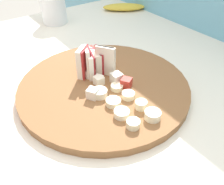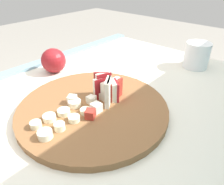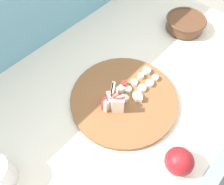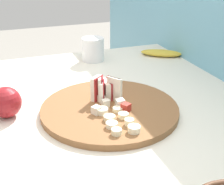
{
  "view_description": "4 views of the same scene",
  "coord_description": "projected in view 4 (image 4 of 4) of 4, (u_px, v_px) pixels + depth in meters",
  "views": [
    {
      "loc": [
        0.27,
        -0.25,
        1.22
      ],
      "look_at": [
        -0.02,
        -0.04,
        0.94
      ],
      "focal_mm": 37.98,
      "sensor_mm": 36.0,
      "label": 1
    },
    {
      "loc": [
        0.2,
        0.27,
        1.21
      ],
      "look_at": [
        -0.09,
        0.01,
        0.97
      ],
      "focal_mm": 33.09,
      "sensor_mm": 36.0,
      "label": 2
    },
    {
      "loc": [
        -0.39,
        -0.26,
        1.54
      ],
      "look_at": [
        -0.09,
        0.01,
        0.95
      ],
      "focal_mm": 35.93,
      "sensor_mm": 36.0,
      "label": 3
    },
    {
      "loc": [
        0.63,
        -0.27,
        1.31
      ],
      "look_at": [
        -0.07,
        -0.01,
        0.96
      ],
      "focal_mm": 51.82,
      "sensor_mm": 36.0,
      "label": 4
    }
  ],
  "objects": [
    {
      "name": "banana_peel",
      "position": [
        161.0,
        53.0,
        1.25
      ],
      "size": [
        0.14,
        0.16,
        0.02
      ],
      "primitive_type": "ellipsoid",
      "rotation": [
        0.0,
        0.0,
        1.0
      ],
      "color": "gold",
      "rests_on": "tiled_countertop"
    },
    {
      "name": "whole_apple",
      "position": [
        6.0,
        102.0,
        0.8
      ],
      "size": [
        0.08,
        0.08,
        0.08
      ],
      "primitive_type": "sphere",
      "color": "maroon",
      "rests_on": "tiled_countertop"
    },
    {
      "name": "apple_wedge_fan",
      "position": [
        106.0,
        89.0,
        0.86
      ],
      "size": [
        0.07,
        0.08,
        0.07
      ],
      "color": "#A32323",
      "rests_on": "cutting_board"
    },
    {
      "name": "small_jar",
      "position": [
        93.0,
        49.0,
        1.19
      ],
      "size": [
        0.08,
        0.08,
        0.09
      ],
      "primitive_type": "cylinder",
      "color": "white",
      "rests_on": "tiled_countertop"
    },
    {
      "name": "banana_slice_rows",
      "position": [
        117.0,
        120.0,
        0.75
      ],
      "size": [
        0.13,
        0.07,
        0.01
      ],
      "color": "white",
      "rests_on": "cutting_board"
    },
    {
      "name": "cutting_board",
      "position": [
        110.0,
        109.0,
        0.83
      ],
      "size": [
        0.35,
        0.35,
        0.02
      ],
      "primitive_type": "cylinder",
      "color": "brown",
      "rests_on": "tiled_countertop"
    },
    {
      "name": "apple_dice_pile",
      "position": [
        109.0,
        103.0,
        0.82
      ],
      "size": [
        0.1,
        0.1,
        0.02
      ],
      "color": "#EFE5CC",
      "rests_on": "cutting_board"
    }
  ]
}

